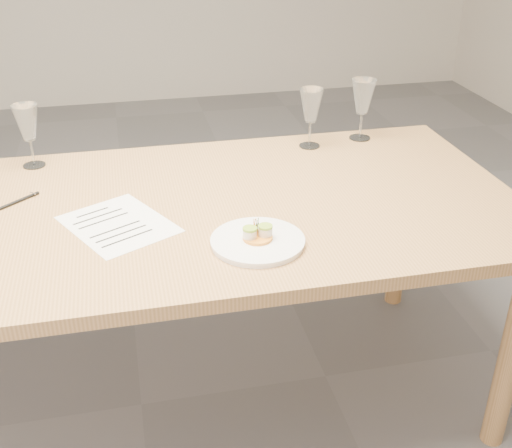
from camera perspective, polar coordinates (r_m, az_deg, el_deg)
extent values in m
plane|color=slate|center=(2.34, -10.16, -15.51)|extent=(7.00, 7.00, 0.00)
cube|color=tan|center=(1.91, -11.98, 0.55)|extent=(2.40, 1.00, 0.04)
cylinder|color=tan|center=(2.10, 21.76, -10.58)|extent=(0.07, 0.07, 0.71)
cylinder|color=tan|center=(2.67, 12.80, -0.32)|extent=(0.07, 0.07, 0.71)
cylinder|color=white|center=(1.69, 0.15, -1.60)|extent=(0.25, 0.25, 0.01)
cylinder|color=white|center=(1.69, 0.15, -1.42)|extent=(0.25, 0.25, 0.01)
cylinder|color=#FAA42F|center=(1.69, 0.15, -1.24)|extent=(0.08, 0.08, 0.01)
cylinder|color=beige|center=(1.67, -0.55, -0.86)|extent=(0.04, 0.04, 0.02)
cylinder|color=beige|center=(1.68, 0.84, -0.65)|extent=(0.04, 0.04, 0.02)
cylinder|color=#98B933|center=(1.67, -0.55, -0.42)|extent=(0.04, 0.04, 0.01)
cylinder|color=#98B933|center=(1.68, 0.84, -0.22)|extent=(0.04, 0.04, 0.01)
cylinder|color=tan|center=(1.67, 2.07, -1.85)|extent=(0.04, 0.04, 0.00)
cube|color=white|center=(1.83, -12.13, -0.02)|extent=(0.36, 0.39, 0.00)
cube|color=black|center=(1.91, -14.32, 1.01)|extent=(0.09, 0.05, 0.00)
cube|color=black|center=(1.89, -13.86, 0.66)|extent=(0.14, 0.08, 0.00)
cube|color=black|center=(1.86, -13.39, 0.30)|extent=(0.14, 0.08, 0.00)
cube|color=black|center=(1.81, -12.40, -0.45)|extent=(0.14, 0.08, 0.00)
cube|color=black|center=(1.78, -11.88, -0.85)|extent=(0.14, 0.08, 0.00)
cube|color=black|center=(1.75, -11.35, -1.25)|extent=(0.14, 0.08, 0.00)
cylinder|color=black|center=(2.04, -20.29, 1.97)|extent=(0.11, 0.10, 0.01)
cube|color=silver|center=(2.06, -19.23, 2.61)|extent=(0.02, 0.02, 0.00)
cylinder|color=white|center=(2.29, -19.10, 4.96)|extent=(0.07, 0.07, 0.00)
cylinder|color=white|center=(2.28, -19.28, 6.05)|extent=(0.01, 0.01, 0.09)
cone|color=white|center=(2.24, -19.70, 8.50)|extent=(0.09, 0.09, 0.12)
cylinder|color=white|center=(2.34, 4.77, 6.94)|extent=(0.07, 0.07, 0.00)
cylinder|color=white|center=(2.33, 4.81, 8.03)|extent=(0.01, 0.01, 0.09)
cone|color=white|center=(2.29, 4.92, 10.46)|extent=(0.09, 0.09, 0.12)
cylinder|color=white|center=(2.44, 9.20, 7.57)|extent=(0.08, 0.08, 0.00)
cylinder|color=white|center=(2.42, 9.29, 8.66)|extent=(0.01, 0.01, 0.09)
cone|color=white|center=(2.39, 9.49, 11.12)|extent=(0.09, 0.09, 0.12)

